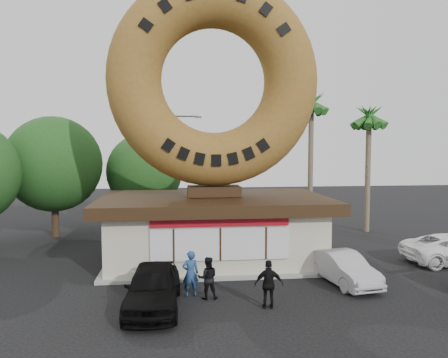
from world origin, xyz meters
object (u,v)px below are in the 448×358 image
donut_shop (214,226)px  car_black (153,287)px  giant_donut (214,81)px  street_lamp (176,164)px  car_silver (343,268)px  person_right (269,284)px  person_left (191,273)px  person_center (208,278)px

donut_shop → car_black: bearing=-114.0°
giant_donut → street_lamp: 11.11m
donut_shop → car_silver: bearing=-39.2°
street_lamp → person_right: street_lamp is taller
person_left → person_right: 3.16m
person_right → donut_shop: bearing=-71.3°
person_center → car_black: person_center is taller
car_black → donut_shop: bearing=68.3°
giant_donut → person_left: 9.59m
person_left → person_right: person_left is taller
person_left → person_center: bearing=141.5°
giant_donut → car_black: giant_donut is taller
donut_shop → street_lamp: street_lamp is taller
person_left → car_black: size_ratio=0.38×
person_left → car_silver: (6.46, 0.83, -0.23)m
person_right → car_silver: 4.47m
person_center → donut_shop: bearing=-97.4°
person_center → car_silver: (5.83, 1.21, -0.14)m
person_right → person_center: bearing=-23.4°
street_lamp → person_left: size_ratio=4.51×
person_center → person_right: bearing=149.9°
street_lamp → person_left: (0.50, -15.00, -3.60)m
street_lamp → giant_donut: bearing=-79.5°
street_lamp → person_center: street_lamp is taller
person_right → car_black: (-4.10, 0.45, -0.09)m
person_left → car_silver: person_left is taller
giant_donut → person_center: giant_donut is taller
person_center → car_silver: size_ratio=0.40×
person_right → car_black: 4.12m
person_center → car_black: size_ratio=0.35×
donut_shop → car_black: 6.80m
street_lamp → car_black: (-0.88, -16.16, -3.70)m
giant_donut → person_center: (-0.73, -5.38, -8.16)m
person_center → person_right: size_ratio=0.92×
donut_shop → car_silver: donut_shop is taller
car_black → person_right: bearing=-4.0°
donut_shop → person_left: size_ratio=6.32×
street_lamp → person_right: (3.22, -16.61, -3.61)m
donut_shop → person_left: 5.24m
donut_shop → giant_donut: bearing=90.0°
car_silver → person_left: bearing=177.8°
car_black → car_silver: 8.08m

